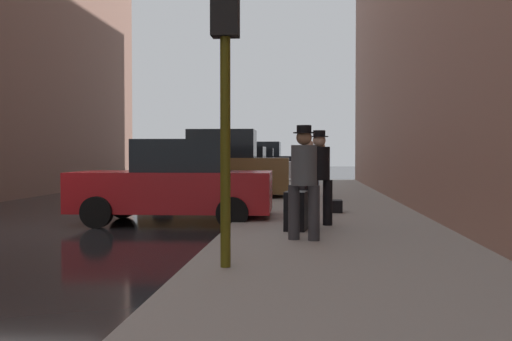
{
  "coord_description": "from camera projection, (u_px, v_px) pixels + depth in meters",
  "views": [
    {
      "loc": [
        5.45,
        -10.31,
        1.48
      ],
      "look_at": [
        4.06,
        5.29,
        1.03
      ],
      "focal_mm": 40.0,
      "sensor_mm": 36.0,
      "label": 1
    }
  ],
  "objects": [
    {
      "name": "ground_plane",
      "position": [
        18.0,
        232.0,
        10.79
      ],
      "size": [
        120.0,
        120.0,
        0.0
      ],
      "primitive_type": "plane",
      "color": "black"
    },
    {
      "name": "sidewalk",
      "position": [
        337.0,
        232.0,
        10.26
      ],
      "size": [
        4.0,
        40.0,
        0.15
      ],
      "primitive_type": "cube",
      "color": "gray",
      "rests_on": "ground_plane"
    },
    {
      "name": "parked_red_hatchback",
      "position": [
        175.0,
        184.0,
        12.22
      ],
      "size": [
        4.25,
        2.16,
        1.79
      ],
      "color": "#B2191E",
      "rests_on": "ground_plane"
    },
    {
      "name": "parked_bronze_suv",
      "position": [
        218.0,
        168.0,
        18.03
      ],
      "size": [
        4.64,
        2.15,
        2.25
      ],
      "color": "brown",
      "rests_on": "ground_plane"
    },
    {
      "name": "parked_dark_green_sedan",
      "position": [
        238.0,
        170.0,
        23.26
      ],
      "size": [
        4.22,
        2.1,
        1.79
      ],
      "color": "#193828",
      "rests_on": "ground_plane"
    },
    {
      "name": "parked_silver_sedan",
      "position": [
        252.0,
        167.0,
        29.33
      ],
      "size": [
        4.25,
        2.15,
        1.79
      ],
      "color": "#B7BABF",
      "rests_on": "ground_plane"
    },
    {
      "name": "parked_black_suv",
      "position": [
        261.0,
        162.0,
        35.08
      ],
      "size": [
        4.63,
        2.12,
        2.25
      ],
      "color": "black",
      "rests_on": "ground_plane"
    },
    {
      "name": "fire_hydrant",
      "position": [
        261.0,
        199.0,
        12.47
      ],
      "size": [
        0.42,
        0.22,
        0.7
      ],
      "color": "red",
      "rests_on": "sidewalk"
    },
    {
      "name": "traffic_light",
      "position": [
        225.0,
        45.0,
        6.65
      ],
      "size": [
        0.32,
        0.32,
        3.6
      ],
      "color": "#514C0F",
      "rests_on": "sidewalk"
    },
    {
      "name": "pedestrian_with_fedora",
      "position": [
        319.0,
        173.0,
        10.67
      ],
      "size": [
        0.5,
        0.41,
        1.78
      ],
      "color": "black",
      "rests_on": "sidewalk"
    },
    {
      "name": "pedestrian_in_tan_coat",
      "position": [
        309.0,
        169.0,
        14.83
      ],
      "size": [
        0.5,
        0.41,
        1.71
      ],
      "color": "black",
      "rests_on": "sidewalk"
    },
    {
      "name": "pedestrian_in_jeans",
      "position": [
        321.0,
        166.0,
        18.06
      ],
      "size": [
        0.53,
        0.49,
        1.71
      ],
      "color": "#728CB2",
      "rests_on": "sidewalk"
    },
    {
      "name": "pedestrian_with_beanie",
      "position": [
        304.0,
        176.0,
        8.8
      ],
      "size": [
        0.53,
        0.49,
        1.78
      ],
      "color": "#333338",
      "rests_on": "sidewalk"
    },
    {
      "name": "rolling_suitcase",
      "position": [
        296.0,
        211.0,
        9.98
      ],
      "size": [
        0.43,
        0.6,
        1.04
      ],
      "color": "black",
      "rests_on": "sidewalk"
    },
    {
      "name": "duffel_bag",
      "position": [
        335.0,
        206.0,
        13.05
      ],
      "size": [
        0.32,
        0.44,
        0.28
      ],
      "color": "black",
      "rests_on": "sidewalk"
    }
  ]
}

